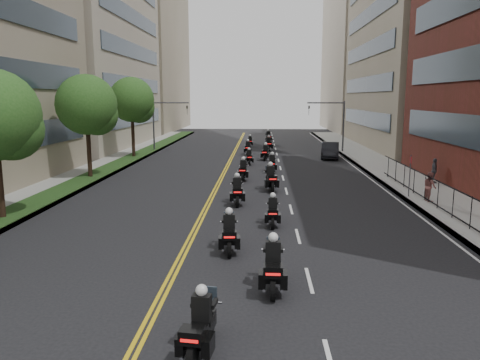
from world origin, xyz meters
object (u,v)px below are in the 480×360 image
object	(u,v)px
motorcycle_0	(201,328)
motorcycle_11	(269,144)
motorcycle_1	(273,268)
motorcycle_12	(250,142)
parked_sedan	(330,150)
motorcycle_3	(273,213)
motorcycle_6	(243,171)
motorcycle_5	(271,179)
motorcycle_7	(272,164)
pedestrian_b	(430,186)
motorcycle_4	(237,192)
motorcycle_8	(249,158)
pedestrian_c	(434,171)
motorcycle_2	(229,234)
motorcycle_13	(268,138)
motorcycle_9	(266,153)
motorcycle_10	(248,148)

from	to	relation	value
motorcycle_0	motorcycle_11	distance (m)	42.95
motorcycle_1	motorcycle_12	bearing A→B (deg)	93.57
motorcycle_12	parked_sedan	bearing A→B (deg)	-52.03
motorcycle_3	motorcycle_6	bearing A→B (deg)	99.67
motorcycle_5	motorcycle_7	size ratio (longest dim) A/B	1.13
motorcycle_5	pedestrian_b	distance (m)	9.61
motorcycle_11	motorcycle_4	bearing A→B (deg)	-97.27
motorcycle_8	pedestrian_c	bearing A→B (deg)	-40.42
motorcycle_2	motorcycle_12	world-z (taller)	motorcycle_2
pedestrian_b	motorcycle_11	bearing A→B (deg)	12.13
motorcycle_3	motorcycle_8	xyz separation A→B (m)	(-1.68, 20.25, -0.01)
motorcycle_5	parked_sedan	bearing A→B (deg)	62.94
pedestrian_b	motorcycle_8	bearing A→B (deg)	29.05
motorcycle_2	motorcycle_6	xyz separation A→B (m)	(-0.09, 16.06, -0.00)
motorcycle_1	motorcycle_7	size ratio (longest dim) A/B	1.10
motorcycle_0	motorcycle_4	size ratio (longest dim) A/B	0.94
motorcycle_5	motorcycle_7	xyz separation A→B (m)	(0.25, 7.50, -0.08)
pedestrian_c	motorcycle_2	bearing A→B (deg)	153.29
motorcycle_5	motorcycle_13	distance (m)	31.26
motorcycle_6	motorcycle_0	bearing A→B (deg)	-88.65
motorcycle_9	parked_sedan	distance (m)	6.66
motorcycle_5	motorcycle_0	bearing A→B (deg)	-102.38
motorcycle_2	motorcycle_8	bearing A→B (deg)	85.21
motorcycle_13	motorcycle_3	bearing A→B (deg)	-96.61
motorcycle_1	motorcycle_4	bearing A→B (deg)	99.50
motorcycle_3	pedestrian_b	world-z (taller)	pedestrian_b
motorcycle_9	motorcycle_1	bearing A→B (deg)	-83.08
motorcycle_13	motorcycle_12	bearing A→B (deg)	-124.57
motorcycle_3	motorcycle_4	size ratio (longest dim) A/B	0.88
motorcycle_4	motorcycle_5	world-z (taller)	motorcycle_5
motorcycle_9	motorcycle_7	bearing A→B (deg)	-79.48
motorcycle_13	pedestrian_b	size ratio (longest dim) A/B	1.51
parked_sedan	motorcycle_1	bearing A→B (deg)	-92.35
motorcycle_0	motorcycle_3	xyz separation A→B (m)	(1.95, 11.40, -0.05)
motorcycle_5	motorcycle_10	bearing A→B (deg)	89.49
motorcycle_11	pedestrian_c	xyz separation A→B (m)	(11.12, -20.59, 0.30)
motorcycle_4	motorcycle_7	size ratio (longest dim) A/B	1.07
motorcycle_3	pedestrian_b	distance (m)	10.43
motorcycle_11	motorcycle_1	bearing A→B (deg)	-93.28
motorcycle_10	motorcycle_3	bearing A→B (deg)	-84.77
motorcycle_5	motorcycle_6	xyz separation A→B (m)	(-1.94, 3.77, -0.06)
motorcycle_3	motorcycle_0	bearing A→B (deg)	-98.81
motorcycle_9	motorcycle_13	distance (m)	16.21
motorcycle_3	motorcycle_7	world-z (taller)	motorcycle_7
motorcycle_10	motorcycle_13	world-z (taller)	motorcycle_13
motorcycle_2	pedestrian_c	distance (m)	19.79
motorcycle_4	pedestrian_c	size ratio (longest dim) A/B	1.42
motorcycle_5	motorcycle_8	distance (m)	11.95
motorcycle_2	motorcycle_11	distance (m)	35.42
motorcycle_3	motorcycle_5	distance (m)	8.43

